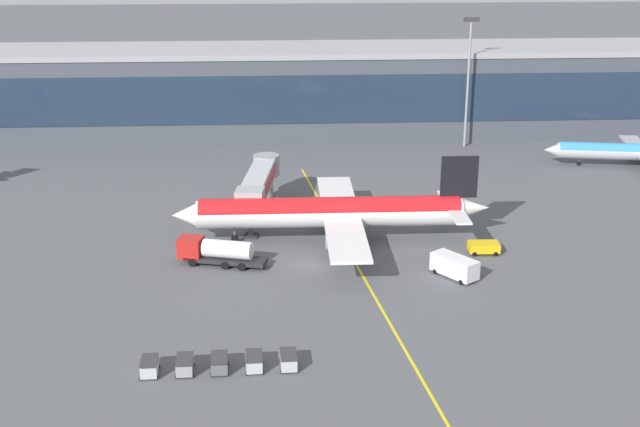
% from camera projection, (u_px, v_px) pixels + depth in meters
% --- Properties ---
extents(ground_plane, '(700.00, 700.00, 0.00)m').
position_uv_depth(ground_plane, '(312.00, 266.00, 100.67)').
color(ground_plane, '#515459').
extents(apron_lead_in_line, '(9.88, 79.46, 0.01)m').
position_uv_depth(apron_lead_in_line, '(353.00, 258.00, 102.84)').
color(apron_lead_in_line, yellow).
rests_on(apron_lead_in_line, ground_plane).
extents(terminal_building, '(212.42, 20.14, 16.91)m').
position_uv_depth(terminal_building, '(388.00, 90.00, 162.33)').
color(terminal_building, '#424751').
rests_on(terminal_building, ground_plane).
extents(main_airliner, '(41.23, 32.61, 11.24)m').
position_uv_depth(main_airliner, '(332.00, 212.00, 107.26)').
color(main_airliner, white).
rests_on(main_airliner, ground_plane).
extents(jet_bridge, '(6.04, 20.20, 6.70)m').
position_uv_depth(jet_bridge, '(259.00, 181.00, 116.64)').
color(jet_bridge, '#B2B7BC').
rests_on(jet_bridge, ground_plane).
extents(fuel_tanker, '(11.08, 5.27, 3.25)m').
position_uv_depth(fuel_tanker, '(216.00, 251.00, 100.43)').
color(fuel_tanker, '#232326').
rests_on(fuel_tanker, ground_plane).
extents(lavatory_truck, '(5.28, 6.04, 2.50)m').
position_uv_depth(lavatory_truck, '(454.00, 265.00, 97.09)').
color(lavatory_truck, white).
rests_on(lavatory_truck, ground_plane).
extents(pushback_tug, '(3.88, 2.44, 1.40)m').
position_uv_depth(pushback_tug, '(483.00, 247.00, 104.19)').
color(pushback_tug, yellow).
rests_on(pushback_tug, ground_plane).
extents(baggage_cart_0, '(1.70, 2.70, 1.48)m').
position_uv_depth(baggage_cart_0, '(150.00, 366.00, 76.18)').
color(baggage_cart_0, '#B2B7BC').
rests_on(baggage_cart_0, ground_plane).
extents(baggage_cart_1, '(1.70, 2.70, 1.48)m').
position_uv_depth(baggage_cart_1, '(185.00, 365.00, 76.46)').
color(baggage_cart_1, gray).
rests_on(baggage_cart_1, ground_plane).
extents(baggage_cart_2, '(1.70, 2.70, 1.48)m').
position_uv_depth(baggage_cart_2, '(220.00, 363.00, 76.74)').
color(baggage_cart_2, '#595B60').
rests_on(baggage_cart_2, ground_plane).
extents(baggage_cart_3, '(1.70, 2.70, 1.48)m').
position_uv_depth(baggage_cart_3, '(254.00, 362.00, 77.02)').
color(baggage_cart_3, '#B2B7BC').
rests_on(baggage_cart_3, ground_plane).
extents(baggage_cart_4, '(1.70, 2.70, 1.48)m').
position_uv_depth(baggage_cart_4, '(289.00, 360.00, 77.30)').
color(baggage_cart_4, '#B2B7BC').
rests_on(baggage_cart_4, ground_plane).
extents(commuter_jet_far, '(31.90, 25.55, 7.92)m').
position_uv_depth(commuter_jet_far, '(640.00, 152.00, 140.33)').
color(commuter_jet_far, '#B2B7BC').
rests_on(commuter_jet_far, ground_plane).
extents(apron_light_mast_1, '(2.80, 0.50, 23.58)m').
position_uv_depth(apron_light_mast_1, '(469.00, 72.00, 150.03)').
color(apron_light_mast_1, gray).
rests_on(apron_light_mast_1, ground_plane).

